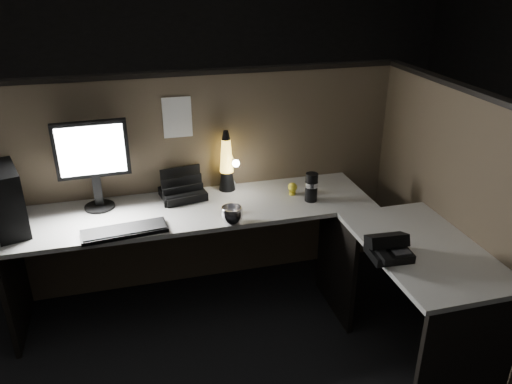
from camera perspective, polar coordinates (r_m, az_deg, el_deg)
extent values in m
plane|color=black|center=(3.15, -1.81, -18.32)|extent=(6.00, 6.00, 0.00)
plane|color=#282623|center=(5.33, -9.72, 15.83)|extent=(6.00, 0.00, 6.00)
cube|color=brown|center=(3.50, -5.46, 1.12)|extent=(2.66, 0.06, 1.50)
cube|color=brown|center=(3.28, 20.80, -2.17)|extent=(0.06, 1.66, 1.50)
cube|color=#BCB9B1|center=(3.20, -7.06, -2.02)|extent=(2.30, 0.60, 0.03)
cube|color=#BCB9B1|center=(2.91, 18.61, -6.18)|extent=(0.60, 1.00, 0.03)
cube|color=black|center=(3.45, -25.85, -9.43)|extent=(0.03, 0.55, 0.70)
cube|color=black|center=(2.82, 22.93, -17.34)|extent=(0.55, 0.03, 0.70)
cube|color=black|center=(3.34, 9.12, -8.11)|extent=(0.03, 0.55, 0.70)
cube|color=black|center=(3.17, -26.71, -0.80)|extent=(0.26, 0.40, 0.39)
cylinder|color=black|center=(3.32, -17.42, -1.59)|extent=(0.19, 0.19, 0.02)
cube|color=black|center=(3.29, -17.66, 0.31)|extent=(0.05, 0.04, 0.21)
cube|color=black|center=(3.19, -18.28, 4.63)|extent=(0.44, 0.05, 0.36)
cube|color=white|center=(3.17, -18.29, 4.51)|extent=(0.39, 0.02, 0.30)
cube|color=black|center=(2.98, -14.80, -4.35)|extent=(0.50, 0.21, 0.02)
ellipsoid|color=black|center=(3.10, -2.59, -2.12)|extent=(0.10, 0.08, 0.03)
cube|color=white|center=(3.47, -2.78, 0.90)|extent=(0.04, 0.06, 0.03)
cylinder|color=white|center=(3.42, -2.82, 2.68)|extent=(0.01, 0.01, 0.20)
cylinder|color=white|center=(3.33, -2.61, 3.85)|extent=(0.01, 0.13, 0.01)
sphere|color=white|center=(3.26, -2.32, 3.29)|extent=(0.05, 0.05, 0.05)
cube|color=black|center=(3.33, -8.36, -0.19)|extent=(0.31, 0.28, 0.05)
cube|color=black|center=(3.28, -8.32, 0.23)|extent=(0.27, 0.06, 0.10)
cube|color=black|center=(3.37, -8.62, 1.72)|extent=(0.27, 0.06, 0.18)
cone|color=black|center=(3.41, -3.33, 1.34)|extent=(0.11, 0.11, 0.13)
cone|color=yellow|center=(3.34, -3.41, 4.17)|extent=(0.09, 0.09, 0.23)
sphere|color=#954815|center=(3.36, -3.38, 3.02)|extent=(0.05, 0.05, 0.05)
sphere|color=#954815|center=(3.33, -3.41, 4.33)|extent=(0.03, 0.03, 0.03)
cone|color=black|center=(3.29, -3.47, 6.51)|extent=(0.06, 0.06, 0.06)
cylinder|color=black|center=(3.25, 6.34, 0.54)|extent=(0.08, 0.08, 0.19)
imported|color=silver|center=(2.97, -2.79, -2.64)|extent=(0.17, 0.17, 0.10)
sphere|color=yellow|center=(3.34, 4.20, 0.55)|extent=(0.06, 0.06, 0.06)
cube|color=white|center=(3.28, -8.98, 8.41)|extent=(0.19, 0.00, 0.27)
cube|color=black|center=(2.74, 14.95, -6.75)|extent=(0.22, 0.20, 0.05)
cube|color=black|center=(2.74, 14.71, -5.38)|extent=(0.22, 0.14, 0.10)
cube|color=black|center=(2.67, 14.27, -6.95)|extent=(0.06, 0.16, 0.03)
cube|color=#3F3F42|center=(2.73, 16.13, -6.41)|extent=(0.10, 0.10, 0.00)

